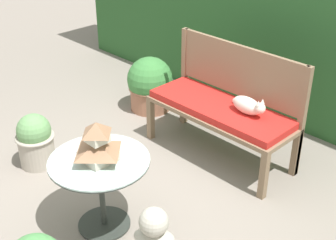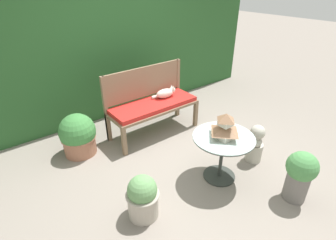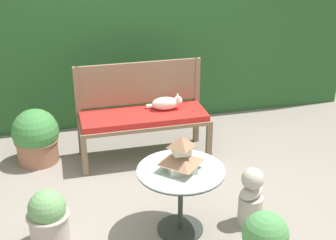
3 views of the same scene
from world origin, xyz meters
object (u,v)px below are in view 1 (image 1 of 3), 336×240
object	(u,v)px
cat	(248,105)
pagoda_birdhouse	(98,144)
garden_bench	(220,112)
potted_plant_patio_mid	(150,85)
patio_table	(100,174)
potted_plant_bench_right	(35,140)

from	to	relation	value
cat	pagoda_birdhouse	size ratio (longest dim) A/B	1.28
cat	garden_bench	bearing A→B (deg)	-164.38
cat	potted_plant_patio_mid	size ratio (longest dim) A/B	0.64
patio_table	potted_plant_bench_right	xyz separation A→B (m)	(-1.14, 0.08, -0.23)
potted_plant_bench_right	pagoda_birdhouse	bearing A→B (deg)	-4.22
patio_table	potted_plant_bench_right	distance (m)	1.16
patio_table	pagoda_birdhouse	size ratio (longest dim) A/B	2.39
cat	patio_table	xyz separation A→B (m)	(-0.24, -1.49, -0.14)
garden_bench	pagoda_birdhouse	distance (m)	1.46
garden_bench	patio_table	xyz separation A→B (m)	(0.03, -1.43, 0.02)
cat	potted_plant_bench_right	distance (m)	2.00
potted_plant_patio_mid	patio_table	bearing A→B (deg)	-52.95
pagoda_birdhouse	potted_plant_bench_right	size ratio (longest dim) A/B	0.60
garden_bench	cat	size ratio (longest dim) A/B	3.64
cat	potted_plant_patio_mid	world-z (taller)	cat
patio_table	pagoda_birdhouse	world-z (taller)	pagoda_birdhouse
pagoda_birdhouse	patio_table	bearing A→B (deg)	82.87
cat	patio_table	bearing A→B (deg)	-94.34
cat	patio_table	world-z (taller)	cat
pagoda_birdhouse	potted_plant_bench_right	world-z (taller)	pagoda_birdhouse
garden_bench	potted_plant_bench_right	distance (m)	1.76
potted_plant_patio_mid	potted_plant_bench_right	size ratio (longest dim) A/B	1.20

